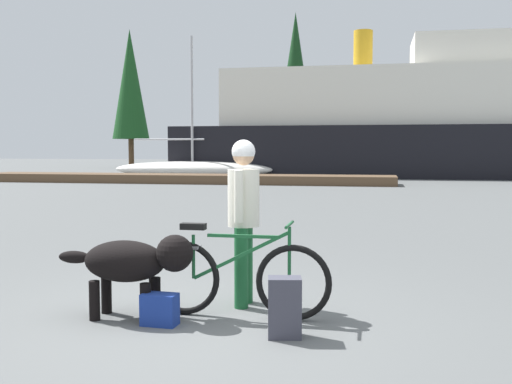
{
  "coord_description": "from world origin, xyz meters",
  "views": [
    {
      "loc": [
        1.64,
        -5.14,
        1.6
      ],
      "look_at": [
        0.38,
        1.16,
        1.13
      ],
      "focal_mm": 41.97,
      "sensor_mm": 36.0,
      "label": 1
    }
  ],
  "objects_px": {
    "dog": "(134,262)",
    "ferry_boat": "(423,125)",
    "person_cyclist": "(244,207)",
    "backpack": "(285,307)",
    "handbag_pannier": "(160,309)",
    "sailboat_moored": "(192,169)",
    "bicycle": "(236,277)"
  },
  "relations": [
    {
      "from": "handbag_pannier",
      "to": "ferry_boat",
      "type": "xyz_separation_m",
      "value": [
        4.57,
        30.77,
        2.79
      ]
    },
    {
      "from": "handbag_pannier",
      "to": "sailboat_moored",
      "type": "height_order",
      "value": "sailboat_moored"
    },
    {
      "from": "backpack",
      "to": "bicycle",
      "type": "bearing_deg",
      "value": 137.12
    },
    {
      "from": "bicycle",
      "to": "handbag_pannier",
      "type": "distance_m",
      "value": 0.77
    },
    {
      "from": "dog",
      "to": "ferry_boat",
      "type": "xyz_separation_m",
      "value": [
        4.88,
        30.62,
        2.4
      ]
    },
    {
      "from": "handbag_pannier",
      "to": "sailboat_moored",
      "type": "xyz_separation_m",
      "value": [
        -7.98,
        26.51,
        0.33
      ]
    },
    {
      "from": "handbag_pannier",
      "to": "person_cyclist",
      "type": "bearing_deg",
      "value": 54.31
    },
    {
      "from": "dog",
      "to": "backpack",
      "type": "bearing_deg",
      "value": -10.61
    },
    {
      "from": "person_cyclist",
      "to": "handbag_pannier",
      "type": "bearing_deg",
      "value": -125.69
    },
    {
      "from": "backpack",
      "to": "sailboat_moored",
      "type": "height_order",
      "value": "sailboat_moored"
    },
    {
      "from": "backpack",
      "to": "handbag_pannier",
      "type": "xyz_separation_m",
      "value": [
        -1.16,
        0.12,
        -0.11
      ]
    },
    {
      "from": "backpack",
      "to": "person_cyclist",
      "type": "bearing_deg",
      "value": 120.8
    },
    {
      "from": "person_cyclist",
      "to": "dog",
      "type": "bearing_deg",
      "value": -143.46
    },
    {
      "from": "person_cyclist",
      "to": "backpack",
      "type": "bearing_deg",
      "value": -59.2
    },
    {
      "from": "sailboat_moored",
      "to": "backpack",
      "type": "bearing_deg",
      "value": -71.07
    },
    {
      "from": "dog",
      "to": "sailboat_moored",
      "type": "xyz_separation_m",
      "value": [
        -7.66,
        26.35,
        -0.06
      ]
    },
    {
      "from": "backpack",
      "to": "sailboat_moored",
      "type": "bearing_deg",
      "value": 108.93
    },
    {
      "from": "backpack",
      "to": "dog",
      "type": "bearing_deg",
      "value": 169.39
    },
    {
      "from": "dog",
      "to": "handbag_pannier",
      "type": "distance_m",
      "value": 0.52
    },
    {
      "from": "person_cyclist",
      "to": "backpack",
      "type": "distance_m",
      "value": 1.33
    },
    {
      "from": "backpack",
      "to": "ferry_boat",
      "type": "relative_size",
      "value": 0.02
    },
    {
      "from": "backpack",
      "to": "ferry_boat",
      "type": "bearing_deg",
      "value": 83.71
    },
    {
      "from": "sailboat_moored",
      "to": "handbag_pannier",
      "type": "bearing_deg",
      "value": -73.25
    },
    {
      "from": "ferry_boat",
      "to": "sailboat_moored",
      "type": "height_order",
      "value": "ferry_boat"
    },
    {
      "from": "bicycle",
      "to": "sailboat_moored",
      "type": "height_order",
      "value": "sailboat_moored"
    },
    {
      "from": "ferry_boat",
      "to": "dog",
      "type": "bearing_deg",
      "value": -99.05
    },
    {
      "from": "person_cyclist",
      "to": "dog",
      "type": "height_order",
      "value": "person_cyclist"
    },
    {
      "from": "person_cyclist",
      "to": "backpack",
      "type": "relative_size",
      "value": 3.29
    },
    {
      "from": "dog",
      "to": "sailboat_moored",
      "type": "relative_size",
      "value": 0.15
    },
    {
      "from": "dog",
      "to": "ferry_boat",
      "type": "distance_m",
      "value": 31.1
    },
    {
      "from": "bicycle",
      "to": "sailboat_moored",
      "type": "distance_m",
      "value": 27.5
    },
    {
      "from": "bicycle",
      "to": "ferry_boat",
      "type": "distance_m",
      "value": 30.75
    }
  ]
}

